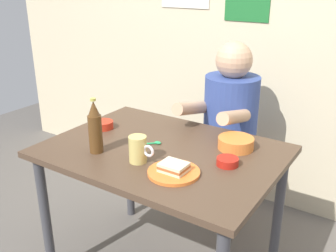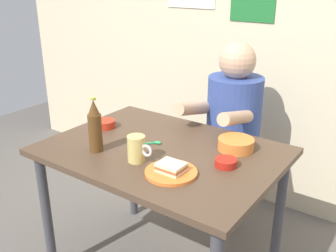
{
  "view_description": "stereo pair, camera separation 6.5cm",
  "coord_description": "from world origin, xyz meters",
  "px_view_note": "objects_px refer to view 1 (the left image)",
  "views": [
    {
      "loc": [
        0.93,
        -1.37,
        1.51
      ],
      "look_at": [
        0.0,
        0.05,
        0.84
      ],
      "focal_mm": 40.98,
      "sensor_mm": 36.0,
      "label": 1
    },
    {
      "loc": [
        0.99,
        -1.34,
        1.51
      ],
      "look_at": [
        0.0,
        0.05,
        0.84
      ],
      "focal_mm": 40.98,
      "sensor_mm": 36.0,
      "label": 2
    }
  ],
  "objects_px": {
    "stool": "(227,172)",
    "beer_bottle": "(95,128)",
    "dining_table": "(162,166)",
    "sandwich": "(174,167)",
    "plate_orange": "(174,172)",
    "sambal_bowl_red": "(228,161)",
    "beer_mug": "(138,149)",
    "person_seated": "(230,111)"
  },
  "relations": [
    {
      "from": "stool",
      "to": "beer_bottle",
      "type": "distance_m",
      "value": 1.02
    },
    {
      "from": "dining_table",
      "to": "sandwich",
      "type": "relative_size",
      "value": 10.0
    },
    {
      "from": "stool",
      "to": "plate_orange",
      "type": "relative_size",
      "value": 2.05
    },
    {
      "from": "beer_bottle",
      "to": "sandwich",
      "type": "bearing_deg",
      "value": 2.08
    },
    {
      "from": "plate_orange",
      "to": "dining_table",
      "type": "bearing_deg",
      "value": 134.85
    },
    {
      "from": "dining_table",
      "to": "sambal_bowl_red",
      "type": "distance_m",
      "value": 0.35
    },
    {
      "from": "stool",
      "to": "sambal_bowl_red",
      "type": "height_order",
      "value": "sambal_bowl_red"
    },
    {
      "from": "sandwich",
      "to": "plate_orange",
      "type": "bearing_deg",
      "value": 0.0
    },
    {
      "from": "stool",
      "to": "dining_table",
      "type": "bearing_deg",
      "value": -96.03
    },
    {
      "from": "stool",
      "to": "beer_bottle",
      "type": "height_order",
      "value": "beer_bottle"
    },
    {
      "from": "stool",
      "to": "beer_mug",
      "type": "xyz_separation_m",
      "value": [
        -0.08,
        -0.8,
        0.45
      ]
    },
    {
      "from": "beer_bottle",
      "to": "stool",
      "type": "bearing_deg",
      "value": 69.73
    },
    {
      "from": "dining_table",
      "to": "stool",
      "type": "bearing_deg",
      "value": 83.97
    },
    {
      "from": "beer_mug",
      "to": "beer_bottle",
      "type": "bearing_deg",
      "value": -173.66
    },
    {
      "from": "sandwich",
      "to": "beer_bottle",
      "type": "relative_size",
      "value": 0.42
    },
    {
      "from": "plate_orange",
      "to": "person_seated",
      "type": "bearing_deg",
      "value": 98.04
    },
    {
      "from": "beer_bottle",
      "to": "sambal_bowl_red",
      "type": "distance_m",
      "value": 0.62
    },
    {
      "from": "dining_table",
      "to": "sandwich",
      "type": "bearing_deg",
      "value": -45.15
    },
    {
      "from": "beer_mug",
      "to": "beer_bottle",
      "type": "distance_m",
      "value": 0.24
    },
    {
      "from": "person_seated",
      "to": "plate_orange",
      "type": "height_order",
      "value": "person_seated"
    },
    {
      "from": "beer_mug",
      "to": "sambal_bowl_red",
      "type": "height_order",
      "value": "beer_mug"
    },
    {
      "from": "stool",
      "to": "sandwich",
      "type": "relative_size",
      "value": 4.09
    },
    {
      "from": "person_seated",
      "to": "beer_mug",
      "type": "bearing_deg",
      "value": -95.65
    },
    {
      "from": "person_seated",
      "to": "sandwich",
      "type": "relative_size",
      "value": 6.54
    },
    {
      "from": "person_seated",
      "to": "beer_bottle",
      "type": "height_order",
      "value": "person_seated"
    },
    {
      "from": "sandwich",
      "to": "sambal_bowl_red",
      "type": "distance_m",
      "value": 0.25
    },
    {
      "from": "plate_orange",
      "to": "sandwich",
      "type": "bearing_deg",
      "value": 180.0
    },
    {
      "from": "beer_mug",
      "to": "stool",
      "type": "bearing_deg",
      "value": 84.43
    },
    {
      "from": "stool",
      "to": "beer_mug",
      "type": "height_order",
      "value": "beer_mug"
    },
    {
      "from": "beer_mug",
      "to": "beer_bottle",
      "type": "xyz_separation_m",
      "value": [
        -0.23,
        -0.03,
        0.06
      ]
    },
    {
      "from": "stool",
      "to": "person_seated",
      "type": "relative_size",
      "value": 0.63
    },
    {
      "from": "beer_bottle",
      "to": "plate_orange",
      "type": "bearing_deg",
      "value": 2.08
    },
    {
      "from": "sandwich",
      "to": "sambal_bowl_red",
      "type": "height_order",
      "value": "sandwich"
    },
    {
      "from": "sandwich",
      "to": "person_seated",
      "type": "bearing_deg",
      "value": 98.04
    },
    {
      "from": "person_seated",
      "to": "sandwich",
      "type": "height_order",
      "value": "person_seated"
    },
    {
      "from": "dining_table",
      "to": "beer_bottle",
      "type": "relative_size",
      "value": 4.2
    },
    {
      "from": "sambal_bowl_red",
      "to": "person_seated",
      "type": "bearing_deg",
      "value": 113.72
    },
    {
      "from": "person_seated",
      "to": "plate_orange",
      "type": "xyz_separation_m",
      "value": [
        0.11,
        -0.8,
        -0.02
      ]
    },
    {
      "from": "stool",
      "to": "person_seated",
      "type": "distance_m",
      "value": 0.42
    },
    {
      "from": "beer_bottle",
      "to": "sambal_bowl_red",
      "type": "height_order",
      "value": "beer_bottle"
    },
    {
      "from": "sandwich",
      "to": "beer_mug",
      "type": "xyz_separation_m",
      "value": [
        -0.19,
        0.01,
        0.03
      ]
    },
    {
      "from": "dining_table",
      "to": "plate_orange",
      "type": "height_order",
      "value": "plate_orange"
    }
  ]
}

